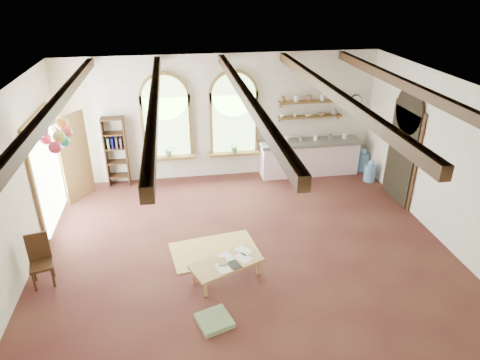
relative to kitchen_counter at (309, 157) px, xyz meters
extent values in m
plane|color=#4F2A20|center=(-2.30, -3.20, -0.48)|extent=(8.00, 8.00, 0.00)
cube|color=brown|center=(-3.70, 0.24, 0.97)|extent=(1.24, 0.08, 1.64)
cylinder|color=brown|center=(-3.70, 0.24, 1.72)|extent=(1.24, 0.08, 1.24)
cube|color=#96C274|center=(-3.70, 0.20, 0.97)|extent=(1.10, 0.04, 1.50)
cube|color=brown|center=(-3.70, 0.15, 0.18)|extent=(1.30, 0.28, 0.08)
cube|color=brown|center=(-2.00, 0.24, 0.97)|extent=(1.24, 0.08, 1.64)
cylinder|color=brown|center=(-2.00, 0.24, 1.72)|extent=(1.24, 0.08, 1.24)
cube|color=#96C274|center=(-2.00, 0.20, 0.97)|extent=(1.10, 0.04, 1.50)
cube|color=brown|center=(-2.00, 0.15, 0.18)|extent=(1.30, 0.28, 0.08)
cube|color=brown|center=(-6.25, -1.40, 0.67)|extent=(0.10, 1.90, 2.50)
cube|color=black|center=(1.65, -1.70, 0.62)|extent=(0.10, 1.30, 2.40)
cube|color=silver|center=(0.00, 0.00, -0.05)|extent=(2.60, 0.55, 0.86)
cube|color=slate|center=(0.00, 0.00, 0.42)|extent=(2.68, 0.62, 0.08)
cube|color=brown|center=(0.00, 0.18, 1.07)|extent=(1.70, 0.24, 0.04)
cube|color=brown|center=(0.00, 0.18, 1.47)|extent=(1.70, 0.24, 0.04)
cylinder|color=black|center=(1.25, 0.25, 1.42)|extent=(0.32, 0.04, 0.32)
cube|color=#381E12|center=(-5.25, 0.12, 0.42)|extent=(0.03, 0.32, 1.80)
cube|color=#381E12|center=(-4.75, 0.12, 0.42)|extent=(0.03, 0.32, 1.80)
cube|color=tan|center=(-2.77, -4.07, -0.14)|extent=(1.39, 1.04, 0.05)
cube|color=tan|center=(-3.18, -4.48, -0.32)|extent=(0.06, 0.06, 0.32)
cube|color=tan|center=(-2.19, -4.04, -0.32)|extent=(0.06, 0.06, 0.32)
cube|color=tan|center=(-3.35, -4.10, -0.32)|extent=(0.06, 0.06, 0.32)
cube|color=tan|center=(-2.35, -3.66, -0.32)|extent=(0.06, 0.06, 0.32)
cube|color=#381E12|center=(-5.95, -3.70, -0.08)|extent=(0.45, 0.45, 0.04)
cube|color=#381E12|center=(-5.99, -3.54, 0.19)|extent=(0.37, 0.13, 0.55)
cube|color=tan|center=(-2.90, -3.20, -0.47)|extent=(1.80, 1.27, 0.02)
cube|color=#6B855B|center=(-3.10, -5.11, -0.43)|extent=(0.63, 0.63, 0.09)
cylinder|color=#5C93C5|center=(1.45, -0.70, -0.25)|extent=(0.30, 0.30, 0.45)
sphere|color=#5C93C5|center=(1.45, -0.70, 0.02)|extent=(0.16, 0.16, 0.16)
cylinder|color=#5C93C5|center=(1.52, -0.05, -0.23)|extent=(0.33, 0.33, 0.50)
sphere|color=#5C93C5|center=(1.52, -0.05, 0.08)|extent=(0.18, 0.18, 0.18)
cylinder|color=silver|center=(-5.70, -2.40, 2.30)|extent=(0.01, 0.01, 0.85)
sphere|color=#29B58A|center=(-5.53, -2.41, 1.69)|extent=(0.23, 0.23, 0.23)
sphere|color=#F3515D|center=(-5.49, -2.27, 1.81)|extent=(0.23, 0.23, 0.23)
sphere|color=#FFAF35|center=(-5.58, -2.10, 1.93)|extent=(0.23, 0.23, 0.23)
sphere|color=white|center=(-5.74, -2.24, 2.05)|extent=(0.23, 0.23, 0.23)
sphere|color=#FF284B|center=(-5.89, -2.24, 1.69)|extent=(0.23, 0.23, 0.23)
sphere|color=#439E58|center=(-6.02, -2.38, 1.81)|extent=(0.23, 0.23, 0.23)
sphere|color=#B95FCA|center=(-5.84, -2.49, 1.93)|extent=(0.23, 0.23, 0.23)
sphere|color=#5739F5|center=(-5.79, -2.63, 2.05)|extent=(0.23, 0.23, 0.23)
sphere|color=#EA345E|center=(-5.62, -2.71, 1.69)|extent=(0.23, 0.23, 0.23)
sphere|color=#C5E751|center=(-5.57, -2.51, 1.81)|extent=(0.23, 0.23, 0.23)
imported|color=olive|center=(-2.92, -4.07, -0.11)|extent=(0.18, 0.24, 0.02)
cube|color=black|center=(-2.64, -4.18, -0.11)|extent=(0.26, 0.30, 0.01)
imported|color=#598C4C|center=(-3.70, 0.12, 0.37)|extent=(0.27, 0.23, 0.30)
imported|color=#598C4C|center=(-2.00, 0.12, 0.37)|extent=(0.27, 0.23, 0.30)
imported|color=white|center=(-0.75, 0.18, 1.14)|extent=(0.12, 0.10, 0.10)
imported|color=beige|center=(-0.40, 0.18, 1.14)|extent=(0.10, 0.10, 0.09)
imported|color=beige|center=(-0.05, 0.18, 1.12)|extent=(0.22, 0.22, 0.05)
imported|color=#8C664C|center=(0.30, 0.18, 1.12)|extent=(0.20, 0.20, 0.06)
imported|color=slate|center=(0.65, 0.18, 1.19)|extent=(0.18, 0.18, 0.19)
camera|label=1|loc=(-3.50, -10.15, 4.48)|focal=32.00mm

